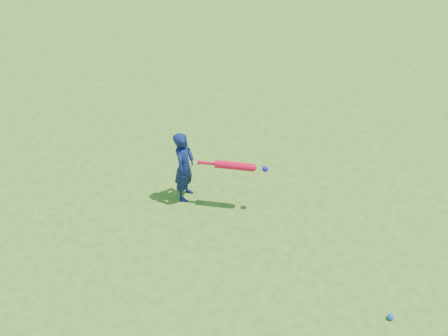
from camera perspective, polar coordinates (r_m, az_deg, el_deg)
name	(u,v)px	position (r m, az deg, el deg)	size (l,w,h in m)	color
ground	(162,170)	(6.96, -7.14, -0.25)	(80.00, 80.00, 0.00)	#3B6A19
child	(184,167)	(6.20, -4.56, 0.16)	(0.36, 0.23, 0.98)	#0F1849
ground_ball_blue	(391,317)	(5.49, 18.51, -15.82)	(0.07, 0.07, 0.07)	blue
bat_swing	(237,166)	(5.98, 1.49, 0.22)	(0.85, 0.24, 0.10)	red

